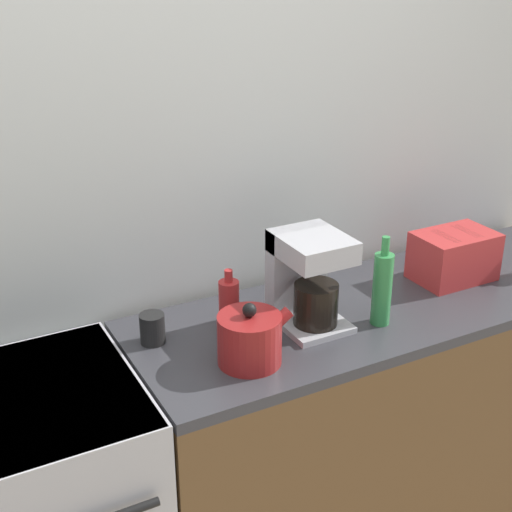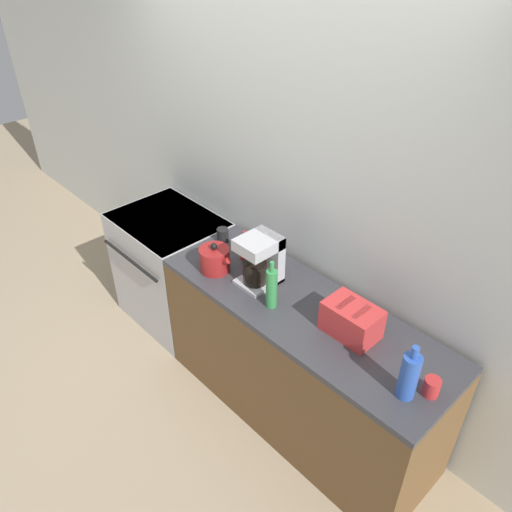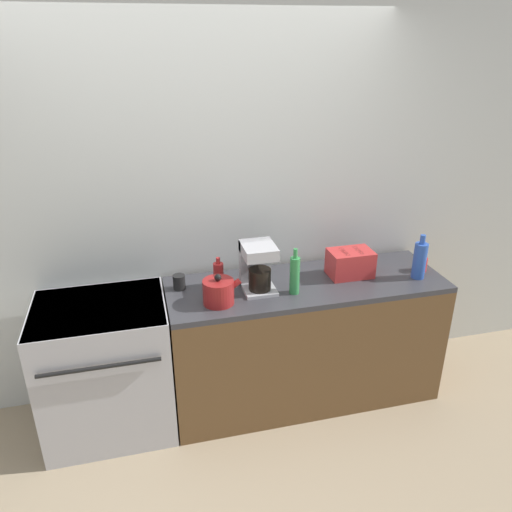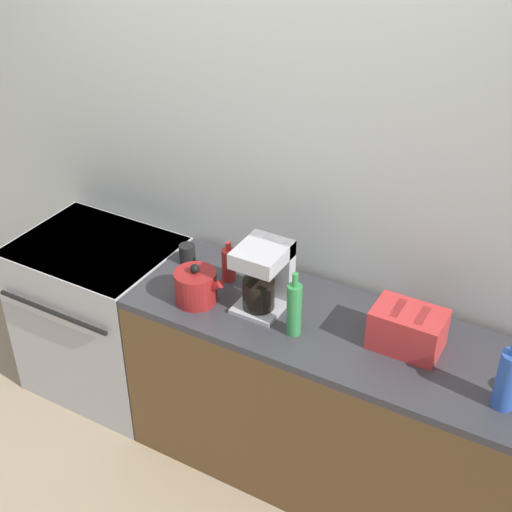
# 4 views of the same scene
# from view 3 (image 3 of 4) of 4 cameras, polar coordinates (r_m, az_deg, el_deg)

# --- Properties ---
(ground_plane) EXTENTS (12.00, 12.00, 0.00)m
(ground_plane) POSITION_cam_3_polar(r_m,az_deg,el_deg) (3.38, -3.94, -20.09)
(ground_plane) COLOR tan
(wall_back) EXTENTS (8.00, 0.05, 2.60)m
(wall_back) POSITION_cam_3_polar(r_m,az_deg,el_deg) (3.26, -6.75, 5.13)
(wall_back) COLOR silver
(wall_back) RESTS_ON ground_plane
(stove) EXTENTS (0.78, 0.65, 0.88)m
(stove) POSITION_cam_3_polar(r_m,az_deg,el_deg) (3.31, -16.73, -12.04)
(stove) COLOR #B7B7BC
(stove) RESTS_ON ground_plane
(counter_block) EXTENTS (1.80, 0.61, 0.88)m
(counter_block) POSITION_cam_3_polar(r_m,az_deg,el_deg) (3.46, 5.53, -9.52)
(counter_block) COLOR brown
(counter_block) RESTS_ON ground_plane
(kettle) EXTENTS (0.23, 0.19, 0.19)m
(kettle) POSITION_cam_3_polar(r_m,az_deg,el_deg) (2.96, -4.28, -4.07)
(kettle) COLOR maroon
(kettle) RESTS_ON counter_block
(toaster) EXTENTS (0.28, 0.19, 0.17)m
(toaster) POSITION_cam_3_polar(r_m,az_deg,el_deg) (3.33, 10.72, -0.79)
(toaster) COLOR red
(toaster) RESTS_ON counter_block
(coffee_maker) EXTENTS (0.20, 0.24, 0.30)m
(coffee_maker) POSITION_cam_3_polar(r_m,az_deg,el_deg) (3.08, 0.19, -1.02)
(coffee_maker) COLOR #B7B7BC
(coffee_maker) RESTS_ON counter_block
(bottle_blue) EXTENTS (0.08, 0.08, 0.30)m
(bottle_blue) POSITION_cam_3_polar(r_m,az_deg,el_deg) (3.40, 18.20, -0.44)
(bottle_blue) COLOR #2D56B7
(bottle_blue) RESTS_ON counter_block
(bottle_red) EXTENTS (0.06, 0.06, 0.20)m
(bottle_red) POSITION_cam_3_polar(r_m,az_deg,el_deg) (3.14, -4.31, -2.11)
(bottle_red) COLOR #B72828
(bottle_red) RESTS_ON counter_block
(bottle_green) EXTENTS (0.06, 0.06, 0.30)m
(bottle_green) POSITION_cam_3_polar(r_m,az_deg,el_deg) (3.05, 4.44, -2.15)
(bottle_green) COLOR #338C47
(bottle_green) RESTS_ON counter_block
(cup_red) EXTENTS (0.08, 0.08, 0.09)m
(cup_red) POSITION_cam_3_polar(r_m,az_deg,el_deg) (3.54, 18.37, -0.91)
(cup_red) COLOR red
(cup_red) RESTS_ON counter_block
(cup_black) EXTENTS (0.08, 0.08, 0.09)m
(cup_black) POSITION_cam_3_polar(r_m,az_deg,el_deg) (3.16, -8.78, -2.97)
(cup_black) COLOR black
(cup_black) RESTS_ON counter_block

